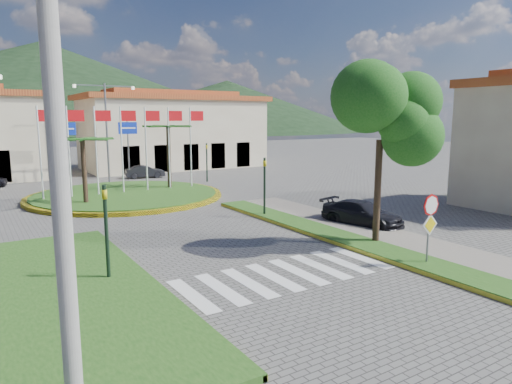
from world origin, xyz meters
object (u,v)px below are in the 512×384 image
roundabout_island (126,195)px  deciduous_tree (381,121)px  utility_pole (59,167)px  car_side_right (362,213)px  car_dark_b (145,172)px  stop_sign (430,218)px

roundabout_island → deciduous_tree: deciduous_tree is taller
utility_pole → car_side_right: 17.33m
deciduous_tree → car_side_right: deciduous_tree is taller
car_side_right → deciduous_tree: bearing=-140.2°
car_dark_b → deciduous_tree: bearing=-168.8°
roundabout_island → car_dark_b: 10.06m
stop_sign → car_dark_b: 29.11m
utility_pole → car_side_right: utility_pole is taller
stop_sign → deciduous_tree: bearing=78.8°
car_dark_b → car_side_right: 23.49m
roundabout_island → car_dark_b: roundabout_island is taller
utility_pole → car_side_right: bearing=27.4°
roundabout_island → car_dark_b: bearing=64.1°
utility_pole → car_dark_b: 33.48m
roundabout_island → deciduous_tree: 18.55m
roundabout_island → car_dark_b: size_ratio=3.76×
stop_sign → car_dark_b: size_ratio=0.79×
stop_sign → deciduous_tree: deciduous_tree is taller
car_side_right → roundabout_island: bearing=103.5°
deciduous_tree → car_side_right: size_ratio=1.62×
roundabout_island → deciduous_tree: size_ratio=1.87×
stop_sign → utility_pole: size_ratio=0.29×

